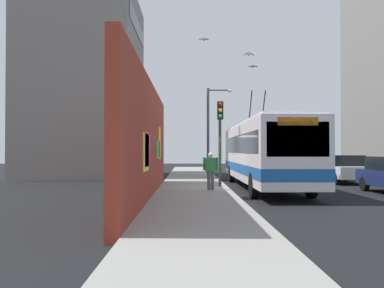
# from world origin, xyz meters

# --- Properties ---
(ground_plane) EXTENTS (80.00, 80.00, 0.00)m
(ground_plane) POSITION_xyz_m (0.00, 0.00, 0.00)
(ground_plane) COLOR black
(sidewalk_slab) EXTENTS (48.00, 3.20, 0.15)m
(sidewalk_slab) POSITION_xyz_m (0.00, 1.60, 0.07)
(sidewalk_slab) COLOR gray
(sidewalk_slab) RESTS_ON ground_plane
(graffiti_wall) EXTENTS (14.74, 0.32, 4.34)m
(graffiti_wall) POSITION_xyz_m (-3.63, 3.35, 2.17)
(graffiti_wall) COLOR maroon
(graffiti_wall) RESTS_ON ground_plane
(building_far_left) EXTENTS (9.29, 7.36, 12.91)m
(building_far_left) POSITION_xyz_m (10.53, 9.20, 6.45)
(building_far_left) COLOR gray
(building_far_left) RESTS_ON ground_plane
(city_bus) EXTENTS (12.63, 2.52, 4.97)m
(city_bus) POSITION_xyz_m (1.02, -1.80, 1.78)
(city_bus) COLOR silver
(city_bus) RESTS_ON ground_plane
(parked_car_white) EXTENTS (4.68, 1.91, 1.58)m
(parked_car_white) POSITION_xyz_m (4.68, -7.00, 0.84)
(parked_car_white) COLOR white
(parked_car_white) RESTS_ON ground_plane
(pedestrian_at_curb) EXTENTS (0.22, 0.65, 1.60)m
(pedestrian_at_curb) POSITION_xyz_m (-1.23, 0.89, 1.08)
(pedestrian_at_curb) COLOR #595960
(pedestrian_at_curb) RESTS_ON sidewalk_slab
(traffic_light) EXTENTS (0.49, 0.28, 4.02)m
(traffic_light) POSITION_xyz_m (0.41, 0.35, 2.86)
(traffic_light) COLOR #2D382D
(traffic_light) RESTS_ON sidewalk_slab
(street_lamp) EXTENTS (0.44, 1.76, 6.06)m
(street_lamp) POSITION_xyz_m (9.67, 0.24, 3.66)
(street_lamp) COLOR #4C4C51
(street_lamp) RESTS_ON sidewalk_slab
(flying_pigeons) EXTENTS (3.07, 3.51, 1.47)m
(flying_pigeons) POSITION_xyz_m (4.13, -0.80, 7.31)
(flying_pigeons) COLOR slate
(curbside_puddle) EXTENTS (1.18, 1.18, 0.00)m
(curbside_puddle) POSITION_xyz_m (-3.17, -0.60, 0.00)
(curbside_puddle) COLOR black
(curbside_puddle) RESTS_ON ground_plane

